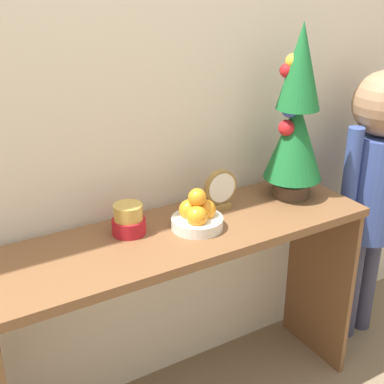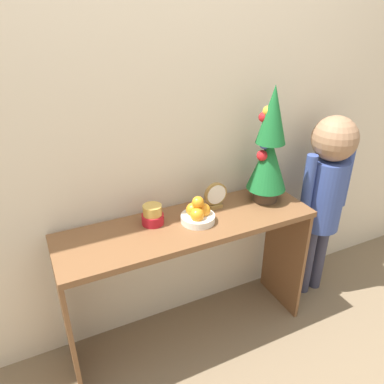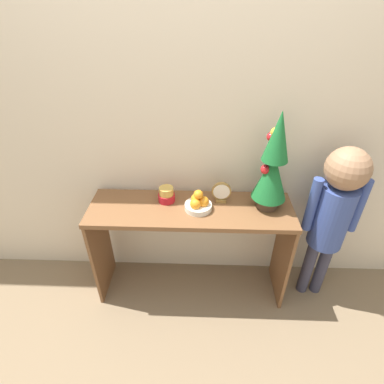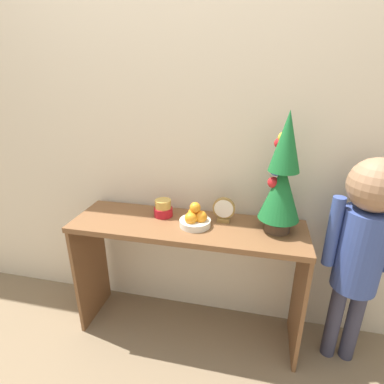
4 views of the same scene
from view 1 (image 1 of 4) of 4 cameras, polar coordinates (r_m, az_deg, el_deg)
name	(u,v)px [view 1 (image 1 of 4)]	position (r m, az deg, el deg)	size (l,w,h in m)	color
back_wall	(145,49)	(1.71, -5.09, 14.94)	(7.00, 0.05, 2.50)	beige
console_table	(183,273)	(1.76, -0.91, -8.66)	(1.26, 0.38, 0.72)	brown
mini_tree	(296,117)	(1.86, 11.06, 7.81)	(0.20, 0.20, 0.60)	#4C3828
fruit_bowl	(197,216)	(1.68, 0.56, -2.54)	(0.16, 0.16, 0.13)	silver
singing_bowl	(129,220)	(1.66, -6.78, -3.00)	(0.10, 0.10, 0.10)	#AD1923
desk_clock	(220,190)	(1.80, 3.06, 0.20)	(0.12, 0.04, 0.14)	olive
child_figure	(376,171)	(2.19, 19.02, 2.09)	(0.33, 0.25, 1.14)	#38384C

